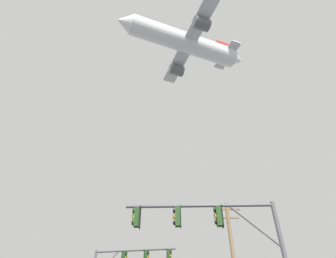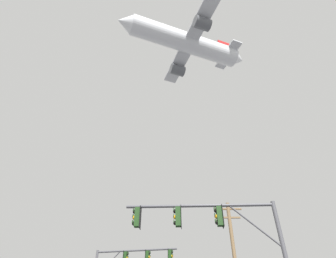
{
  "view_description": "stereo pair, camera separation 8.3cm",
  "coord_description": "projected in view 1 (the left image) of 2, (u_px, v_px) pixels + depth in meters",
  "views": [
    {
      "loc": [
        0.96,
        -4.85,
        1.25
      ],
      "look_at": [
        1.11,
        14.95,
        15.61
      ],
      "focal_mm": 28.44,
      "sensor_mm": 36.0,
      "label": 1
    },
    {
      "loc": [
        1.04,
        -4.85,
        1.25
      ],
      "look_at": [
        1.11,
        14.95,
        15.61
      ],
      "focal_mm": 28.44,
      "sensor_mm": 36.0,
      "label": 2
    }
  ],
  "objects": [
    {
      "name": "signal_pole_near",
      "position": [
        215.0,
        230.0,
        12.27
      ],
      "size": [
        7.23,
        0.63,
        5.97
      ],
      "color": "#4C4C51",
      "rests_on": "ground"
    },
    {
      "name": "airplane",
      "position": [
        184.0,
        43.0,
        49.69
      ],
      "size": [
        24.91,
        19.24,
        6.97
      ],
      "color": "white"
    }
  ]
}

